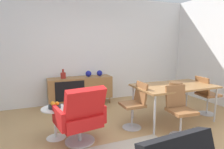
% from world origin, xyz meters
% --- Properties ---
extents(ground_plane, '(8.32, 8.32, 0.00)m').
position_xyz_m(ground_plane, '(0.00, 0.00, 0.00)').
color(ground_plane, tan).
extents(wall_back, '(6.80, 0.12, 2.80)m').
position_xyz_m(wall_back, '(0.00, 2.60, 1.40)').
color(wall_back, white).
rests_on(wall_back, ground_plane).
extents(sideboard, '(1.60, 0.45, 0.72)m').
position_xyz_m(sideboard, '(-0.13, 2.30, 0.44)').
color(sideboard, olive).
rests_on(sideboard, ground_plane).
extents(vase_cobalt, '(0.15, 0.15, 0.15)m').
position_xyz_m(vase_cobalt, '(0.39, 2.30, 0.80)').
color(vase_cobalt, navy).
rests_on(vase_cobalt, sideboard).
extents(vase_sculptural_dark, '(0.13, 0.13, 0.23)m').
position_xyz_m(vase_sculptural_dark, '(-0.55, 2.30, 0.80)').
color(vase_sculptural_dark, maroon).
rests_on(vase_sculptural_dark, sideboard).
extents(vase_ceramic_small, '(0.15, 0.15, 0.16)m').
position_xyz_m(vase_ceramic_small, '(0.09, 2.30, 0.80)').
color(vase_ceramic_small, navy).
rests_on(vase_ceramic_small, sideboard).
extents(dining_table, '(1.60, 0.90, 0.74)m').
position_xyz_m(dining_table, '(1.40, 0.58, 0.70)').
color(dining_table, olive).
rests_on(dining_table, ground_plane).
extents(wooden_bowl_on_table, '(0.26, 0.26, 0.06)m').
position_xyz_m(wooden_bowl_on_table, '(1.42, 0.56, 0.77)').
color(wooden_bowl_on_table, brown).
rests_on(wooden_bowl_on_table, dining_table).
extents(dining_chair_front_left, '(0.43, 0.45, 0.86)m').
position_xyz_m(dining_chair_front_left, '(1.06, 0.02, 0.47)').
color(dining_chair_front_left, brown).
rests_on(dining_chair_front_left, ground_plane).
extents(dining_chair_near_window, '(0.43, 0.41, 0.86)m').
position_xyz_m(dining_chair_near_window, '(0.51, 0.58, 0.47)').
color(dining_chair_near_window, brown).
rests_on(dining_chair_near_window, ground_plane).
extents(dining_chair_far_end, '(0.45, 0.43, 0.86)m').
position_xyz_m(dining_chair_far_end, '(2.29, 0.59, 0.47)').
color(dining_chair_far_end, brown).
rests_on(dining_chair_far_end, ground_plane).
extents(lounge_chair_red, '(0.79, 0.74, 0.95)m').
position_xyz_m(lounge_chair_red, '(-0.56, 0.37, 0.47)').
color(lounge_chair_red, red).
rests_on(lounge_chair_red, ground_plane).
extents(side_table_round, '(0.44, 0.44, 0.52)m').
position_xyz_m(side_table_round, '(-0.92, 0.71, 0.32)').
color(side_table_round, white).
rests_on(side_table_round, ground_plane).
extents(fruit_bowl, '(0.20, 0.20, 0.11)m').
position_xyz_m(fruit_bowl, '(-0.92, 0.71, 0.56)').
color(fruit_bowl, '#262628').
rests_on(fruit_bowl, side_table_round).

